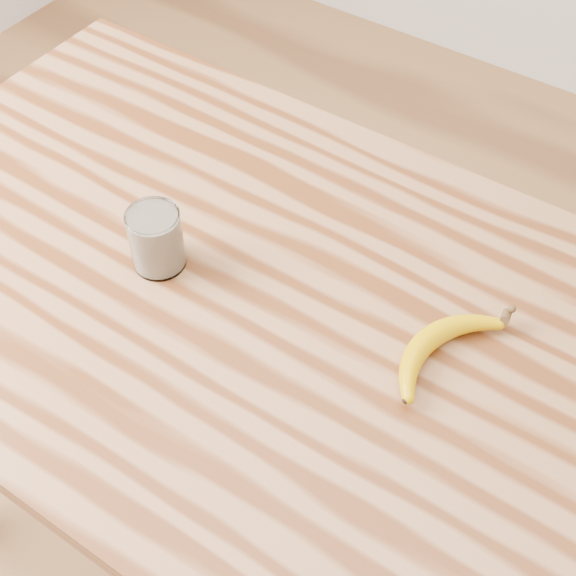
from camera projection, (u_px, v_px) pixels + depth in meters
The scene contains 3 objects.
table at pixel (226, 331), 1.24m from camera, with size 1.20×0.80×0.90m.
smoothie_glass at pixel (156, 239), 1.12m from camera, with size 0.08×0.08×0.09m.
banana at pixel (429, 338), 1.04m from camera, with size 0.10×0.26×0.03m, color #CB9900, non-canonical shape.
Camera 1 is at (0.50, -0.56, 1.76)m, focal length 50.00 mm.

